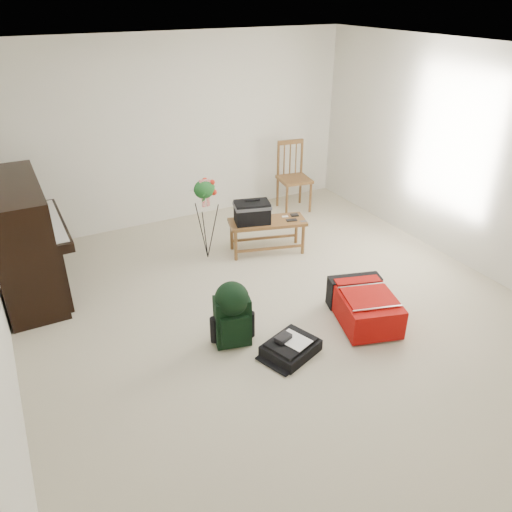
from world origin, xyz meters
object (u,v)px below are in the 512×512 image
black_duffel (291,347)px  flower_stand (206,220)px  bench (258,216)px  piano (24,242)px  red_suitcase (361,303)px  dining_chair (293,177)px  green_backpack (232,311)px

black_duffel → flower_stand: flower_stand is taller
bench → flower_stand: bearing=176.7°
flower_stand → piano: bearing=-179.9°
black_duffel → piano: bearing=110.6°
piano → flower_stand: bearing=-5.1°
bench → red_suitcase: bench is taller
red_suitcase → black_duffel: bearing=-154.0°
dining_chair → flower_stand: 1.95m
bench → green_backpack: bench is taller
green_backpack → flower_stand: bearing=88.5°
dining_chair → red_suitcase: size_ratio=1.11×
piano → black_duffel: bearing=-49.2°
piano → bench: (2.59, -0.39, -0.09)m
dining_chair → flower_stand: size_ratio=0.96×
flower_stand → red_suitcase: bearing=-60.7°
dining_chair → flower_stand: flower_stand is taller
piano → flower_stand: (1.99, -0.18, -0.09)m
dining_chair → piano: bearing=-160.9°
green_backpack → dining_chair: bearing=62.5°
dining_chair → green_backpack: dining_chair is taller
black_duffel → flower_stand: (0.05, 2.07, 0.44)m
dining_chair → black_duffel: 3.46m
bench → dining_chair: dining_chair is taller
red_suitcase → green_backpack: green_backpack is taller
black_duffel → green_backpack: bearing=115.3°
bench → red_suitcase: size_ratio=1.11×
red_suitcase → black_duffel: size_ratio=1.59×
flower_stand → black_duffel: bearing=-86.2°
black_duffel → red_suitcase: bearing=-11.0°
piano → bench: piano is taller
bench → green_backpack: bearing=-109.6°
dining_chair → black_duffel: bearing=-112.8°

